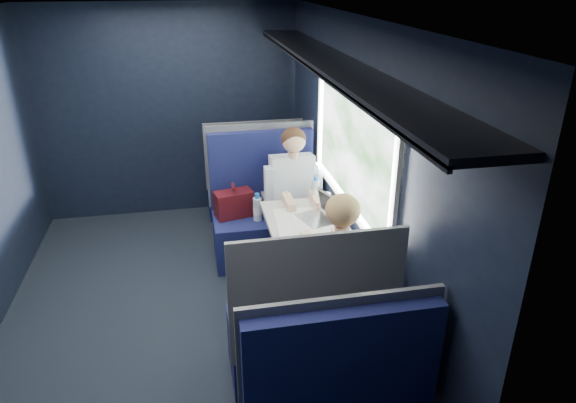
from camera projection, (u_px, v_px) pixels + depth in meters
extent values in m
cube|color=black|center=(180.00, 317.00, 4.18)|extent=(2.80, 4.20, 0.01)
cube|color=black|center=(358.00, 172.00, 3.96)|extent=(0.10, 4.20, 2.30)
cube|color=black|center=(170.00, 113.00, 5.63)|extent=(2.80, 0.10, 2.30)
cube|color=silver|center=(147.00, 10.00, 3.21)|extent=(2.80, 4.20, 0.10)
cube|color=silver|center=(353.00, 96.00, 3.71)|extent=(0.03, 1.84, 0.07)
cube|color=silver|center=(347.00, 203.00, 4.06)|extent=(0.03, 1.84, 0.07)
cube|color=silver|center=(394.00, 198.00, 3.09)|extent=(0.03, 0.07, 0.78)
cube|color=silver|center=(320.00, 121.00, 4.67)|extent=(0.03, 0.07, 0.78)
cube|color=black|center=(333.00, 64.00, 3.58)|extent=(0.36, 4.10, 0.04)
cube|color=black|center=(309.00, 67.00, 3.56)|extent=(0.02, 4.10, 0.03)
cube|color=red|center=(354.00, 76.00, 3.65)|extent=(0.01, 0.10, 0.12)
cylinder|color=#54565E|center=(286.00, 269.00, 4.19)|extent=(0.08, 0.08, 0.70)
cube|color=silver|center=(308.00, 226.00, 4.07)|extent=(0.62, 1.00, 0.04)
cube|color=#0E113D|center=(267.00, 238.00, 4.93)|extent=(1.00, 0.50, 0.45)
cube|color=#0E113D|center=(261.00, 169.00, 4.96)|extent=(1.00, 0.10, 0.75)
cube|color=#54565E|center=(260.00, 164.00, 4.99)|extent=(1.04, 0.03, 0.82)
cube|color=#54565E|center=(267.00, 209.00, 4.76)|extent=(0.06, 0.40, 0.20)
cube|color=#4E1016|center=(234.00, 204.00, 4.81)|extent=(0.38, 0.26, 0.25)
cylinder|color=#4E1016|center=(233.00, 187.00, 4.74)|extent=(0.06, 0.15, 0.03)
cylinder|color=silver|center=(257.00, 209.00, 4.74)|extent=(0.08, 0.08, 0.22)
cylinder|color=blue|center=(257.00, 196.00, 4.69)|extent=(0.04, 0.04, 0.05)
cube|color=#0E113D|center=(303.00, 343.00, 3.54)|extent=(1.00, 0.50, 0.45)
cube|color=#0E113D|center=(315.00, 295.00, 3.02)|extent=(1.00, 0.10, 0.75)
cube|color=#54565E|center=(318.00, 297.00, 2.97)|extent=(1.04, 0.03, 0.82)
cube|color=#54565E|center=(302.00, 300.00, 3.45)|extent=(0.06, 0.40, 0.20)
cube|color=#0E113D|center=(252.00, 193.00, 5.92)|extent=(1.00, 0.40, 0.45)
cube|color=#0E113D|center=(253.00, 154.00, 5.47)|extent=(1.00, 0.10, 0.66)
cube|color=#54565E|center=(254.00, 154.00, 5.42)|extent=(1.04, 0.03, 0.72)
cube|color=#0E113D|center=(343.00, 367.00, 2.54)|extent=(1.00, 0.10, 0.66)
cube|color=#54565E|center=(340.00, 356.00, 2.58)|extent=(1.04, 0.03, 0.72)
cube|color=black|center=(296.00, 213.00, 4.73)|extent=(0.36, 0.44, 0.16)
cube|color=black|center=(300.00, 253.00, 4.67)|extent=(0.32, 0.12, 0.45)
cube|color=silver|center=(292.00, 182.00, 4.77)|extent=(0.40, 0.29, 0.53)
cylinder|color=#D8A88C|center=(293.00, 155.00, 4.62)|extent=(0.10, 0.10, 0.06)
sphere|color=#D8A88C|center=(294.00, 141.00, 4.54)|extent=(0.21, 0.21, 0.21)
sphere|color=#382114|center=(293.00, 139.00, 4.55)|extent=(0.22, 0.22, 0.22)
cube|color=silver|center=(270.00, 185.00, 4.69)|extent=(0.09, 0.12, 0.34)
cube|color=silver|center=(316.00, 182.00, 4.77)|extent=(0.09, 0.12, 0.34)
cube|color=black|center=(334.00, 291.00, 3.58)|extent=(0.36, 0.44, 0.16)
cube|color=black|center=(325.00, 310.00, 3.89)|extent=(0.32, 0.12, 0.45)
cube|color=black|center=(342.00, 272.00, 3.34)|extent=(0.40, 0.29, 0.53)
cylinder|color=#D8A88C|center=(342.00, 231.00, 3.26)|extent=(0.10, 0.10, 0.06)
sphere|color=#D8A88C|center=(342.00, 211.00, 3.22)|extent=(0.21, 0.21, 0.21)
sphere|color=tan|center=(343.00, 210.00, 3.20)|extent=(0.22, 0.22, 0.22)
cube|color=black|center=(308.00, 273.00, 3.33)|extent=(0.09, 0.12, 0.34)
cube|color=black|center=(372.00, 266.00, 3.41)|extent=(0.09, 0.12, 0.34)
cube|color=tan|center=(346.00, 261.00, 3.24)|extent=(0.26, 0.07, 0.36)
cube|color=white|center=(314.00, 229.00, 3.98)|extent=(0.61, 0.84, 0.01)
cube|color=silver|center=(316.00, 219.00, 4.13)|extent=(0.31, 0.36, 0.01)
cube|color=silver|center=(330.00, 205.00, 4.10)|extent=(0.10, 0.30, 0.21)
cube|color=black|center=(329.00, 205.00, 4.10)|extent=(0.09, 0.26, 0.17)
cylinder|color=silver|center=(316.00, 191.00, 4.41)|extent=(0.07, 0.07, 0.20)
cylinder|color=blue|center=(316.00, 178.00, 4.36)|extent=(0.04, 0.04, 0.04)
cylinder|color=white|center=(326.00, 198.00, 4.41)|extent=(0.07, 0.07, 0.09)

